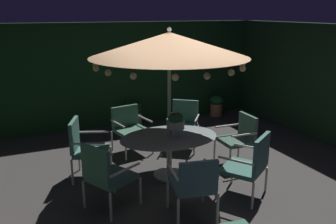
{
  "coord_description": "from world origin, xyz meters",
  "views": [
    {
      "loc": [
        -2.44,
        -5.0,
        2.76
      ],
      "look_at": [
        -0.1,
        0.31,
        1.13
      ],
      "focal_mm": 38.62,
      "sensor_mm": 36.0,
      "label": 1
    }
  ],
  "objects_px": {
    "centerpiece_planter": "(176,122)",
    "patio_chair_south": "(250,163)",
    "patio_chair_east": "(106,173)",
    "patio_chair_north": "(130,126)",
    "patio_chair_southwest": "(240,136)",
    "patio_chair_southeast": "(194,182)",
    "patio_chair_northeast": "(85,145)",
    "potted_plant_right_near": "(132,113)",
    "potted_plant_left_far": "(216,105)",
    "patio_chair_west": "(184,121)",
    "patio_umbrella": "(169,45)",
    "patio_dining_table": "(169,143)"
  },
  "relations": [
    {
      "from": "patio_chair_southeast",
      "to": "patio_chair_south",
      "type": "bearing_deg",
      "value": 11.28
    },
    {
      "from": "patio_chair_south",
      "to": "patio_chair_southwest",
      "type": "relative_size",
      "value": 1.09
    },
    {
      "from": "patio_chair_southeast",
      "to": "potted_plant_right_near",
      "type": "relative_size",
      "value": 1.54
    },
    {
      "from": "patio_chair_northeast",
      "to": "potted_plant_right_near",
      "type": "height_order",
      "value": "patio_chair_northeast"
    },
    {
      "from": "patio_chair_east",
      "to": "patio_chair_west",
      "type": "distance_m",
      "value": 2.76
    },
    {
      "from": "potted_plant_right_near",
      "to": "potted_plant_left_far",
      "type": "relative_size",
      "value": 1.1
    },
    {
      "from": "centerpiece_planter",
      "to": "patio_umbrella",
      "type": "bearing_deg",
      "value": 161.06
    },
    {
      "from": "patio_chair_southwest",
      "to": "patio_chair_west",
      "type": "distance_m",
      "value": 1.31
    },
    {
      "from": "centerpiece_planter",
      "to": "potted_plant_right_near",
      "type": "distance_m",
      "value": 3.09
    },
    {
      "from": "patio_umbrella",
      "to": "patio_chair_southeast",
      "type": "xyz_separation_m",
      "value": [
        -0.25,
        -1.39,
        -1.69
      ]
    },
    {
      "from": "patio_dining_table",
      "to": "patio_chair_west",
      "type": "distance_m",
      "value": 1.41
    },
    {
      "from": "patio_umbrella",
      "to": "patio_chair_northeast",
      "type": "relative_size",
      "value": 2.48
    },
    {
      "from": "patio_dining_table",
      "to": "potted_plant_left_far",
      "type": "bearing_deg",
      "value": 47.11
    },
    {
      "from": "patio_chair_east",
      "to": "patio_chair_south",
      "type": "relative_size",
      "value": 0.99
    },
    {
      "from": "patio_chair_north",
      "to": "patio_chair_southeast",
      "type": "xyz_separation_m",
      "value": [
        0.0,
        -2.78,
        0.03
      ]
    },
    {
      "from": "patio_chair_northeast",
      "to": "patio_chair_southeast",
      "type": "xyz_separation_m",
      "value": [
        1.08,
        -1.9,
        -0.03
      ]
    },
    {
      "from": "patio_dining_table",
      "to": "patio_chair_northeast",
      "type": "bearing_deg",
      "value": 158.84
    },
    {
      "from": "potted_plant_right_near",
      "to": "potted_plant_left_far",
      "type": "height_order",
      "value": "potted_plant_right_near"
    },
    {
      "from": "potted_plant_left_far",
      "to": "patio_chair_south",
      "type": "bearing_deg",
      "value": -114.8
    },
    {
      "from": "centerpiece_planter",
      "to": "potted_plant_left_far",
      "type": "distance_m",
      "value": 3.96
    },
    {
      "from": "centerpiece_planter",
      "to": "patio_chair_south",
      "type": "xyz_separation_m",
      "value": [
        0.7,
        -1.14,
        -0.41
      ]
    },
    {
      "from": "centerpiece_planter",
      "to": "patio_chair_southwest",
      "type": "bearing_deg",
      "value": -0.21
    },
    {
      "from": "potted_plant_right_near",
      "to": "patio_chair_southwest",
      "type": "bearing_deg",
      "value": -69.96
    },
    {
      "from": "centerpiece_planter",
      "to": "patio_chair_east",
      "type": "relative_size",
      "value": 0.44
    },
    {
      "from": "patio_umbrella",
      "to": "patio_chair_southwest",
      "type": "relative_size",
      "value": 2.75
    },
    {
      "from": "patio_chair_north",
      "to": "patio_chair_southeast",
      "type": "bearing_deg",
      "value": -89.9
    },
    {
      "from": "patio_chair_east",
      "to": "patio_chair_southwest",
      "type": "relative_size",
      "value": 1.08
    },
    {
      "from": "patio_umbrella",
      "to": "patio_chair_northeast",
      "type": "distance_m",
      "value": 2.18
    },
    {
      "from": "patio_chair_southeast",
      "to": "patio_chair_southwest",
      "type": "height_order",
      "value": "patio_chair_southeast"
    },
    {
      "from": "patio_umbrella",
      "to": "patio_chair_west",
      "type": "distance_m",
      "value": 2.19
    },
    {
      "from": "patio_chair_east",
      "to": "potted_plant_left_far",
      "type": "height_order",
      "value": "patio_chair_east"
    },
    {
      "from": "patio_chair_north",
      "to": "potted_plant_right_near",
      "type": "distance_m",
      "value": 1.69
    },
    {
      "from": "patio_dining_table",
      "to": "patio_chair_north",
      "type": "xyz_separation_m",
      "value": [
        -0.26,
        1.39,
        -0.07
      ]
    },
    {
      "from": "patio_chair_north",
      "to": "patio_chair_southwest",
      "type": "xyz_separation_m",
      "value": [
        1.67,
        -1.43,
        0.02
      ]
    },
    {
      "from": "patio_chair_south",
      "to": "patio_chair_northeast",
      "type": "bearing_deg",
      "value": 141.57
    },
    {
      "from": "patio_chair_northeast",
      "to": "patio_chair_west",
      "type": "height_order",
      "value": "patio_chair_northeast"
    },
    {
      "from": "patio_umbrella",
      "to": "patio_chair_west",
      "type": "height_order",
      "value": "patio_umbrella"
    },
    {
      "from": "patio_umbrella",
      "to": "patio_chair_west",
      "type": "relative_size",
      "value": 2.62
    },
    {
      "from": "patio_chair_northeast",
      "to": "patio_chair_west",
      "type": "xyz_separation_m",
      "value": [
        2.17,
        0.62,
        -0.02
      ]
    },
    {
      "from": "patio_chair_northeast",
      "to": "potted_plant_right_near",
      "type": "bearing_deg",
      "value": 56.34
    },
    {
      "from": "centerpiece_planter",
      "to": "potted_plant_left_far",
      "type": "relative_size",
      "value": 0.79
    },
    {
      "from": "patio_chair_west",
      "to": "potted_plant_right_near",
      "type": "distance_m",
      "value": 1.93
    },
    {
      "from": "patio_chair_north",
      "to": "patio_chair_southwest",
      "type": "bearing_deg",
      "value": -40.64
    },
    {
      "from": "patio_chair_south",
      "to": "potted_plant_left_far",
      "type": "distance_m",
      "value": 4.49
    },
    {
      "from": "patio_umbrella",
      "to": "patio_chair_southwest",
      "type": "bearing_deg",
      "value": -1.61
    },
    {
      "from": "patio_dining_table",
      "to": "patio_chair_southwest",
      "type": "xyz_separation_m",
      "value": [
        1.41,
        -0.04,
        -0.06
      ]
    },
    {
      "from": "potted_plant_left_far",
      "to": "patio_chair_southwest",
      "type": "bearing_deg",
      "value": -113.53
    },
    {
      "from": "patio_chair_east",
      "to": "patio_chair_south",
      "type": "xyz_separation_m",
      "value": [
        2.07,
        -0.53,
        -0.0
      ]
    },
    {
      "from": "patio_dining_table",
      "to": "patio_chair_east",
      "type": "bearing_deg",
      "value": -152.72
    },
    {
      "from": "patio_umbrella",
      "to": "patio_chair_south",
      "type": "relative_size",
      "value": 2.52
    }
  ]
}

